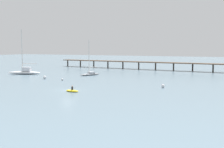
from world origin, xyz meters
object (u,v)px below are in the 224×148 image
Objects in this scene: mooring_buoy_far at (62,79)px; sailboat_white at (25,71)px; pier at (199,61)px; dinghy_yellow at (72,91)px; mooring_buoy_inner at (163,86)px; mooring_buoy_near at (45,77)px; sailboat_gray at (90,73)px.

sailboat_white is at bearing 157.70° from mooring_buoy_far.
pier is 55.59m from dinghy_yellow.
pier reaches higher than dinghy_yellow.
pier reaches higher than mooring_buoy_far.
dinghy_yellow reaches higher than mooring_buoy_inner.
sailboat_gray is at bearing 68.58° from mooring_buoy_near.
pier is 6.05× the size of sailboat_white.
dinghy_yellow is 3.76× the size of mooring_buoy_inner.
mooring_buoy_near is (13.70, -7.33, -0.43)m from sailboat_white.
pier is at bearing 45.26° from sailboat_gray.
sailboat_white is at bearing 168.54° from mooring_buoy_inner.
dinghy_yellow is 5.18× the size of mooring_buoy_far.
pier is 41.77m from mooring_buoy_inner.
dinghy_yellow is at bearing -33.97° from sailboat_white.
mooring_buoy_inner is 0.88× the size of mooring_buoy_near.
pier is at bearing 35.82° from sailboat_white.
mooring_buoy_inner is (45.13, -9.15, -0.48)m from sailboat_white.
dinghy_yellow is 22.85m from mooring_buoy_near.
mooring_buoy_far is 0.64× the size of mooring_buoy_near.
dinghy_yellow is at bearing -65.36° from sailboat_gray.
pier is 107.89× the size of mooring_buoy_inner.
pier is 95.02× the size of mooring_buoy_near.
sailboat_white is 38.26m from dinghy_yellow.
mooring_buoy_near reaches higher than mooring_buoy_inner.
dinghy_yellow is (12.69, -27.66, -0.38)m from sailboat_gray.
dinghy_yellow is 18.15m from mooring_buoy_inner.
sailboat_gray reaches higher than dinghy_yellow.
mooring_buoy_near is at bearing 172.70° from mooring_buoy_far.
mooring_buoy_near is at bearing -128.19° from pier.
sailboat_gray is at bearing 18.25° from sailboat_white.
mooring_buoy_inner is at bearing 42.35° from dinghy_yellow.
sailboat_white reaches higher than sailboat_gray.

